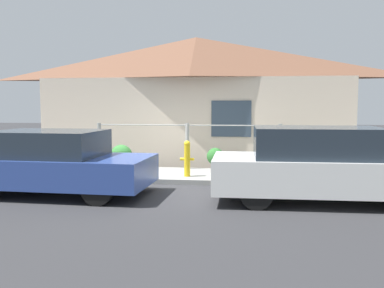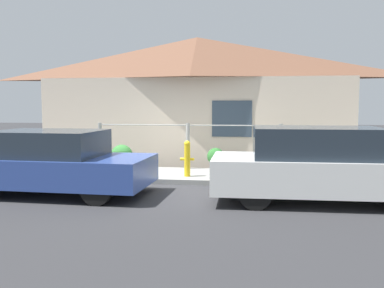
# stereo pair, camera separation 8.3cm
# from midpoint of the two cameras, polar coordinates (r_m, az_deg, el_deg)

# --- Properties ---
(ground_plane) EXTENTS (60.00, 60.00, 0.00)m
(ground_plane) POSITION_cam_midpoint_polar(r_m,az_deg,el_deg) (9.67, -2.32, -5.46)
(ground_plane) COLOR #2D2D30
(sidewalk) EXTENTS (24.00, 1.86, 0.12)m
(sidewalk) POSITION_cam_midpoint_polar(r_m,az_deg,el_deg) (10.56, -1.46, -4.22)
(sidewalk) COLOR gray
(sidewalk) RESTS_ON ground_plane
(house) EXTENTS (9.33, 2.23, 3.81)m
(house) POSITION_cam_midpoint_polar(r_m,az_deg,el_deg) (13.02, 0.32, 10.58)
(house) COLOR beige
(house) RESTS_ON ground_plane
(fence) EXTENTS (4.90, 0.10, 1.20)m
(fence) POSITION_cam_midpoint_polar(r_m,az_deg,el_deg) (11.23, -0.85, 0.03)
(fence) COLOR #999993
(fence) RESTS_ON sidewalk
(car_left) EXTENTS (3.83, 1.88, 1.28)m
(car_left) POSITION_cam_midpoint_polar(r_m,az_deg,el_deg) (9.00, -18.13, -2.39)
(car_left) COLOR #2D4793
(car_left) RESTS_ON ground_plane
(car_right) EXTENTS (4.14, 1.70, 1.39)m
(car_right) POSITION_cam_midpoint_polar(r_m,az_deg,el_deg) (8.22, 16.77, -2.76)
(car_right) COLOR white
(car_right) RESTS_ON ground_plane
(fire_hydrant) EXTENTS (0.33, 0.15, 0.85)m
(fire_hydrant) POSITION_cam_midpoint_polar(r_m,az_deg,el_deg) (10.03, -0.89, -1.84)
(fire_hydrant) COLOR yellow
(fire_hydrant) RESTS_ON sidewalk
(potted_plant_near_hydrant) EXTENTS (0.44, 0.44, 0.59)m
(potted_plant_near_hydrant) POSITION_cam_midpoint_polar(r_m,az_deg,el_deg) (10.89, 2.90, -1.80)
(potted_plant_near_hydrant) COLOR brown
(potted_plant_near_hydrant) RESTS_ON sidewalk
(potted_plant_by_fence) EXTENTS (0.57, 0.57, 0.66)m
(potted_plant_by_fence) POSITION_cam_midpoint_polar(r_m,az_deg,el_deg) (11.18, -9.63, -1.65)
(potted_plant_by_fence) COLOR #9E5638
(potted_plant_by_fence) RESTS_ON sidewalk
(potted_plant_corner) EXTENTS (0.55, 0.55, 0.70)m
(potted_plant_corner) POSITION_cam_midpoint_polar(r_m,az_deg,el_deg) (10.69, 12.05, -1.74)
(potted_plant_corner) COLOR #9E5638
(potted_plant_corner) RESTS_ON sidewalk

